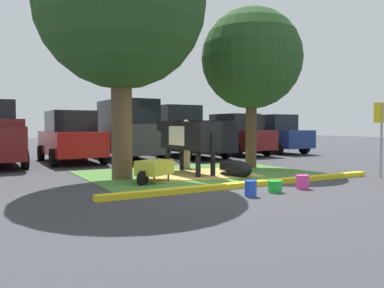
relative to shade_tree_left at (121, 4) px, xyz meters
The scene contains 19 objects.
ground_plane 5.40m from the shade_tree_left, 46.56° to the right, with size 80.00×80.00×0.00m, color #38383D.
grass_island 5.23m from the shade_tree_left, ahead, with size 6.60×4.98×0.02m, color #477A33.
curb_yellow 5.85m from the shade_tree_left, 48.24° to the right, with size 7.80×0.24×0.12m, color yellow.
hay_bedding 5.14m from the shade_tree_left, ahead, with size 3.20×2.40×0.04m, color tan.
shade_tree_left is the anchor object (origin of this frame).
shade_tree_right 4.93m from the shade_tree_left, ahead, with size 3.41×3.41×5.43m.
cow_holstein 4.08m from the shade_tree_left, ahead, with size 0.79×3.14×1.59m.
calf_lying 5.44m from the shade_tree_left, 22.27° to the right, with size 0.51×1.31×0.48m.
person_handler 4.93m from the shade_tree_left, 28.11° to the left, with size 0.52×0.34×1.65m.
wheelbarrow 4.43m from the shade_tree_left, 67.16° to the right, with size 1.51×1.17×0.63m.
parking_sign 7.82m from the shade_tree_left, 27.01° to the right, with size 0.14×0.44×2.09m.
bucket_blue 6.00m from the shade_tree_left, 68.73° to the right, with size 0.27×0.27×0.33m.
bucket_green 6.18m from the shade_tree_left, 58.34° to the right, with size 0.33×0.33×0.26m.
bucket_pink 6.50m from the shade_tree_left, 49.09° to the right, with size 0.31×0.31×0.32m.
sedan_red 6.73m from the shade_tree_left, 91.39° to the left, with size 2.02×4.40×2.02m.
suv_dark_grey 7.02m from the shade_tree_left, 68.64° to the left, with size 2.12×4.60×2.52m.
pickup_truck_black 8.57m from the shade_tree_left, 48.76° to the left, with size 2.22×5.40×2.42m.
hatchback_white 10.34m from the shade_tree_left, 36.05° to the left, with size 2.02×4.40×2.02m.
sedan_silver 12.52m from the shade_tree_left, 29.38° to the left, with size 2.02×4.40×2.02m.
Camera 1 is at (-5.36, -8.00, 1.45)m, focal length 36.28 mm.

